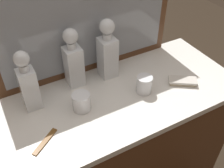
{
  "coord_description": "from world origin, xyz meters",
  "views": [
    {
      "loc": [
        -0.42,
        -0.77,
        1.77
      ],
      "look_at": [
        0.0,
        0.0,
        1.02
      ],
      "focal_mm": 42.36,
      "sensor_mm": 36.0,
      "label": 1
    }
  ],
  "objects_px": {
    "crystal_decanter_far_left": "(107,54)",
    "silver_brush_right": "(182,81)",
    "crystal_decanter_left": "(29,86)",
    "crystal_tumbler_front": "(82,103)",
    "crystal_decanter_right": "(74,63)",
    "tortoiseshell_comb": "(45,141)",
    "crystal_tumbler_far_left": "(144,85)"
  },
  "relations": [
    {
      "from": "crystal_decanter_far_left",
      "to": "silver_brush_right",
      "type": "height_order",
      "value": "crystal_decanter_far_left"
    },
    {
      "from": "silver_brush_right",
      "to": "tortoiseshell_comb",
      "type": "xyz_separation_m",
      "value": [
        -0.69,
        -0.02,
        -0.01
      ]
    },
    {
      "from": "crystal_decanter_left",
      "to": "crystal_decanter_right",
      "type": "height_order",
      "value": "crystal_decanter_right"
    },
    {
      "from": "crystal_tumbler_far_left",
      "to": "tortoiseshell_comb",
      "type": "distance_m",
      "value": 0.5
    },
    {
      "from": "crystal_decanter_left",
      "to": "silver_brush_right",
      "type": "xyz_separation_m",
      "value": [
        0.67,
        -0.2,
        -0.1
      ]
    },
    {
      "from": "crystal_tumbler_front",
      "to": "crystal_tumbler_far_left",
      "type": "bearing_deg",
      "value": -6.26
    },
    {
      "from": "crystal_tumbler_far_left",
      "to": "silver_brush_right",
      "type": "bearing_deg",
      "value": -11.75
    },
    {
      "from": "crystal_decanter_left",
      "to": "crystal_tumbler_front",
      "type": "bearing_deg",
      "value": -34.18
    },
    {
      "from": "crystal_decanter_far_left",
      "to": "crystal_tumbler_far_left",
      "type": "relative_size",
      "value": 3.61
    },
    {
      "from": "silver_brush_right",
      "to": "tortoiseshell_comb",
      "type": "height_order",
      "value": "silver_brush_right"
    },
    {
      "from": "crystal_decanter_left",
      "to": "tortoiseshell_comb",
      "type": "height_order",
      "value": "crystal_decanter_left"
    },
    {
      "from": "crystal_decanter_left",
      "to": "tortoiseshell_comb",
      "type": "xyz_separation_m",
      "value": [
        -0.02,
        -0.22,
        -0.11
      ]
    },
    {
      "from": "crystal_decanter_right",
      "to": "crystal_tumbler_far_left",
      "type": "bearing_deg",
      "value": -39.29
    },
    {
      "from": "crystal_decanter_right",
      "to": "silver_brush_right",
      "type": "bearing_deg",
      "value": -28.9
    },
    {
      "from": "tortoiseshell_comb",
      "to": "crystal_tumbler_far_left",
      "type": "bearing_deg",
      "value": 7.1
    },
    {
      "from": "crystal_decanter_far_left",
      "to": "silver_brush_right",
      "type": "distance_m",
      "value": 0.38
    },
    {
      "from": "crystal_decanter_right",
      "to": "crystal_tumbler_front",
      "type": "relative_size",
      "value": 3.63
    },
    {
      "from": "crystal_decanter_left",
      "to": "crystal_tumbler_front",
      "type": "xyz_separation_m",
      "value": [
        0.18,
        -0.12,
        -0.08
      ]
    },
    {
      "from": "crystal_decanter_far_left",
      "to": "crystal_decanter_left",
      "type": "height_order",
      "value": "crystal_decanter_far_left"
    },
    {
      "from": "crystal_decanter_right",
      "to": "crystal_tumbler_front",
      "type": "xyz_separation_m",
      "value": [
        -0.04,
        -0.18,
        -0.08
      ]
    },
    {
      "from": "crystal_decanter_far_left",
      "to": "crystal_tumbler_front",
      "type": "distance_m",
      "value": 0.28
    },
    {
      "from": "tortoiseshell_comb",
      "to": "crystal_tumbler_front",
      "type": "bearing_deg",
      "value": 25.59
    },
    {
      "from": "crystal_tumbler_front",
      "to": "crystal_decanter_far_left",
      "type": "bearing_deg",
      "value": 37.28
    },
    {
      "from": "silver_brush_right",
      "to": "crystal_decanter_far_left",
      "type": "bearing_deg",
      "value": 140.39
    },
    {
      "from": "crystal_decanter_far_left",
      "to": "silver_brush_right",
      "type": "xyz_separation_m",
      "value": [
        0.28,
        -0.23,
        -0.11
      ]
    },
    {
      "from": "crystal_decanter_left",
      "to": "crystal_tumbler_far_left",
      "type": "height_order",
      "value": "crystal_decanter_left"
    },
    {
      "from": "crystal_tumbler_far_left",
      "to": "silver_brush_right",
      "type": "xyz_separation_m",
      "value": [
        0.2,
        -0.04,
        -0.03
      ]
    },
    {
      "from": "crystal_decanter_left",
      "to": "crystal_tumbler_far_left",
      "type": "bearing_deg",
      "value": -17.9
    },
    {
      "from": "crystal_decanter_left",
      "to": "crystal_decanter_right",
      "type": "xyz_separation_m",
      "value": [
        0.22,
        0.05,
        0.0
      ]
    },
    {
      "from": "crystal_decanter_far_left",
      "to": "crystal_decanter_right",
      "type": "relative_size",
      "value": 1.03
    },
    {
      "from": "crystal_decanter_far_left",
      "to": "crystal_decanter_left",
      "type": "xyz_separation_m",
      "value": [
        -0.39,
        -0.04,
        -0.01
      ]
    },
    {
      "from": "crystal_decanter_right",
      "to": "tortoiseshell_comb",
      "type": "bearing_deg",
      "value": -131.72
    }
  ]
}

